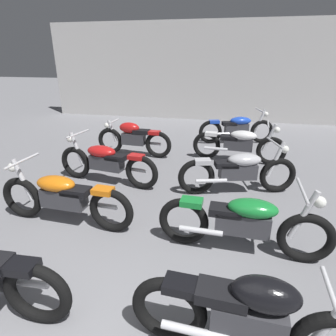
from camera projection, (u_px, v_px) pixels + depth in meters
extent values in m
cube|color=#BCBAB7|center=(207.00, 72.00, 10.68)|extent=(12.55, 0.24, 3.60)
torus|color=black|center=(38.00, 294.00, 2.59)|extent=(0.67, 0.15, 0.67)
cube|color=black|center=(21.00, 267.00, 2.49)|extent=(0.29, 0.21, 0.08)
cylinder|color=silver|center=(22.00, 282.00, 2.75)|extent=(0.55, 0.10, 0.07)
torus|color=black|center=(22.00, 198.00, 4.35)|extent=(0.67, 0.14, 0.67)
torus|color=black|center=(111.00, 211.00, 3.99)|extent=(0.67, 0.14, 0.67)
cylinder|color=silver|center=(23.00, 180.00, 4.21)|extent=(0.28, 0.08, 0.66)
cube|color=#38383D|center=(64.00, 198.00, 4.13)|extent=(0.67, 0.27, 0.28)
ellipsoid|color=orange|center=(56.00, 183.00, 4.07)|extent=(0.61, 0.35, 0.22)
cube|color=black|center=(76.00, 191.00, 4.02)|extent=(0.41, 0.26, 0.10)
cube|color=orange|center=(103.00, 191.00, 3.90)|extent=(0.29, 0.21, 0.08)
cylinder|color=silver|center=(22.00, 161.00, 4.08)|extent=(0.07, 0.68, 0.04)
sphere|color=white|center=(12.00, 167.00, 4.18)|extent=(0.14, 0.14, 0.14)
cylinder|color=silver|center=(100.00, 205.00, 4.17)|extent=(0.55, 0.10, 0.07)
torus|color=black|center=(76.00, 163.00, 5.78)|extent=(0.68, 0.21, 0.67)
torus|color=black|center=(142.00, 173.00, 5.29)|extent=(0.68, 0.21, 0.67)
cylinder|color=silver|center=(77.00, 149.00, 5.64)|extent=(0.28, 0.11, 0.66)
cube|color=#38383D|center=(107.00, 163.00, 5.50)|extent=(0.69, 0.33, 0.28)
ellipsoid|color=red|center=(101.00, 151.00, 5.45)|extent=(0.64, 0.40, 0.22)
cube|color=black|center=(116.00, 157.00, 5.37)|extent=(0.43, 0.30, 0.10)
cube|color=red|center=(136.00, 157.00, 5.21)|extent=(0.31, 0.24, 0.08)
cylinder|color=silver|center=(78.00, 134.00, 5.50)|extent=(0.13, 0.68, 0.04)
sphere|color=white|center=(70.00, 139.00, 5.61)|extent=(0.14, 0.14, 0.14)
cylinder|color=silver|center=(133.00, 169.00, 5.49)|extent=(0.55, 0.15, 0.07)
torus|color=black|center=(110.00, 141.00, 7.27)|extent=(0.68, 0.15, 0.67)
torus|color=black|center=(158.00, 145.00, 6.94)|extent=(0.68, 0.15, 0.67)
cylinder|color=silver|center=(112.00, 131.00, 7.15)|extent=(0.25, 0.08, 0.56)
cube|color=#38383D|center=(134.00, 139.00, 7.07)|extent=(0.59, 0.27, 0.28)
ellipsoid|color=red|center=(129.00, 128.00, 6.99)|extent=(0.54, 0.31, 0.26)
cube|color=black|center=(141.00, 132.00, 6.94)|extent=(0.41, 0.26, 0.10)
cube|color=red|center=(154.00, 133.00, 6.85)|extent=(0.29, 0.22, 0.08)
cylinder|color=silver|center=(114.00, 121.00, 7.04)|extent=(0.07, 0.48, 0.04)
sphere|color=white|center=(107.00, 125.00, 7.13)|extent=(0.14, 0.14, 0.14)
cylinder|color=silver|center=(150.00, 143.00, 7.12)|extent=(0.55, 0.10, 0.07)
torus|color=black|center=(169.00, 310.00, 2.43)|extent=(0.67, 0.14, 0.67)
cylinder|color=silver|center=(332.00, 320.00, 2.03)|extent=(0.25, 0.08, 0.56)
cube|color=#38383D|center=(248.00, 318.00, 2.23)|extent=(0.58, 0.27, 0.28)
ellipsoid|color=black|center=(266.00, 294.00, 2.10)|extent=(0.53, 0.31, 0.26)
cube|color=black|center=(222.00, 293.00, 2.21)|extent=(0.41, 0.26, 0.10)
cube|color=black|center=(181.00, 285.00, 2.29)|extent=(0.29, 0.21, 0.08)
cylinder|color=silver|center=(330.00, 291.00, 1.95)|extent=(0.06, 0.48, 0.04)
cylinder|color=silver|center=(195.00, 332.00, 2.26)|extent=(0.55, 0.10, 0.07)
torus|color=black|center=(306.00, 238.00, 3.38)|extent=(0.67, 0.14, 0.67)
torus|color=black|center=(183.00, 221.00, 3.73)|extent=(0.67, 0.14, 0.67)
cylinder|color=silver|center=(303.00, 215.00, 3.28)|extent=(0.28, 0.08, 0.66)
cube|color=#38383D|center=(242.00, 223.00, 3.52)|extent=(0.67, 0.27, 0.28)
ellipsoid|color=#197F33|center=(253.00, 208.00, 3.41)|extent=(0.61, 0.34, 0.22)
cube|color=black|center=(225.00, 211.00, 3.52)|extent=(0.41, 0.26, 0.10)
cube|color=#197F33|center=(192.00, 202.00, 3.59)|extent=(0.29, 0.21, 0.08)
cylinder|color=silver|center=(302.00, 191.00, 3.18)|extent=(0.06, 0.68, 0.04)
sphere|color=white|center=(320.00, 202.00, 3.18)|extent=(0.14, 0.14, 0.14)
cylinder|color=silver|center=(201.00, 231.00, 3.56)|extent=(0.55, 0.09, 0.07)
torus|color=black|center=(278.00, 175.00, 5.16)|extent=(0.68, 0.28, 0.67)
torus|color=black|center=(196.00, 177.00, 5.09)|extent=(0.68, 0.28, 0.67)
cylinder|color=silver|center=(276.00, 160.00, 5.04)|extent=(0.28, 0.14, 0.66)
cube|color=#38383D|center=(238.00, 171.00, 5.09)|extent=(0.70, 0.41, 0.28)
ellipsoid|color=#B7B7BC|center=(244.00, 160.00, 5.01)|extent=(0.66, 0.47, 0.22)
cube|color=black|center=(226.00, 164.00, 5.02)|extent=(0.45, 0.34, 0.10)
cube|color=#B7B7BC|center=(203.00, 161.00, 4.98)|extent=(0.32, 0.27, 0.08)
cylinder|color=silver|center=(275.00, 143.00, 4.92)|extent=(0.21, 0.67, 0.04)
sphere|color=white|center=(285.00, 149.00, 4.98)|extent=(0.14, 0.14, 0.14)
cylinder|color=silver|center=(211.00, 181.00, 4.98)|extent=(0.55, 0.21, 0.07)
torus|color=black|center=(271.00, 151.00, 6.48)|extent=(0.68, 0.17, 0.67)
torus|color=black|center=(206.00, 145.00, 6.89)|extent=(0.68, 0.17, 0.67)
cylinder|color=silver|center=(269.00, 138.00, 6.38)|extent=(0.28, 0.09, 0.66)
cube|color=#38383D|center=(238.00, 144.00, 6.65)|extent=(0.68, 0.29, 0.28)
ellipsoid|color=white|center=(243.00, 135.00, 6.54)|extent=(0.62, 0.37, 0.22)
cube|color=black|center=(229.00, 138.00, 6.65)|extent=(0.42, 0.27, 0.10)
cube|color=white|center=(211.00, 134.00, 6.75)|extent=(0.30, 0.22, 0.08)
cylinder|color=silver|center=(268.00, 124.00, 6.29)|extent=(0.09, 0.68, 0.04)
sphere|color=white|center=(277.00, 130.00, 6.27)|extent=(0.14, 0.14, 0.14)
cylinder|color=silver|center=(216.00, 149.00, 6.71)|extent=(0.55, 0.12, 0.07)
torus|color=black|center=(262.00, 131.00, 8.17)|extent=(0.68, 0.28, 0.67)
torus|color=black|center=(210.00, 132.00, 8.10)|extent=(0.68, 0.28, 0.67)
cylinder|color=silver|center=(260.00, 121.00, 8.05)|extent=(0.28, 0.14, 0.66)
cube|color=#38383D|center=(236.00, 128.00, 8.10)|extent=(0.70, 0.40, 0.28)
ellipsoid|color=blue|center=(241.00, 121.00, 8.02)|extent=(0.66, 0.46, 0.22)
cube|color=black|center=(229.00, 124.00, 8.04)|extent=(0.45, 0.33, 0.10)
cube|color=blue|center=(214.00, 122.00, 8.00)|extent=(0.32, 0.27, 0.08)
cylinder|color=silver|center=(259.00, 110.00, 7.93)|extent=(0.21, 0.67, 0.04)
sphere|color=white|center=(266.00, 114.00, 7.98)|extent=(0.14, 0.14, 0.14)
cylinder|color=silver|center=(220.00, 134.00, 8.00)|extent=(0.55, 0.21, 0.07)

